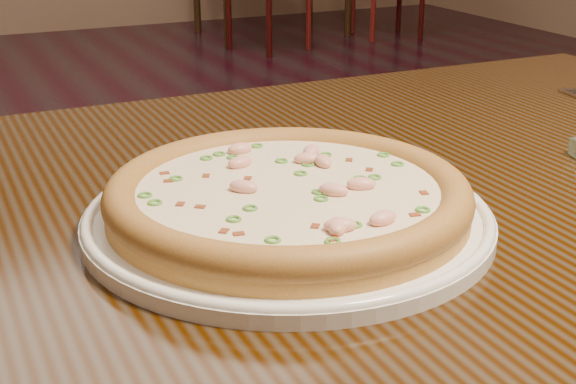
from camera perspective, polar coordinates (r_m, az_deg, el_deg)
name	(u,v)px	position (r m, az deg, el deg)	size (l,w,h in m)	color
ground	(282,337)	(1.95, -0.45, -10.28)	(9.00, 9.00, 0.00)	black
hero_table	(376,278)	(0.80, 6.30, -6.11)	(1.20, 0.80, 0.75)	black
plate	(288,216)	(0.66, 0.00, -1.72)	(0.34, 0.34, 0.02)	white
pizza	(288,195)	(0.65, 0.01, -0.24)	(0.30, 0.30, 0.03)	gold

